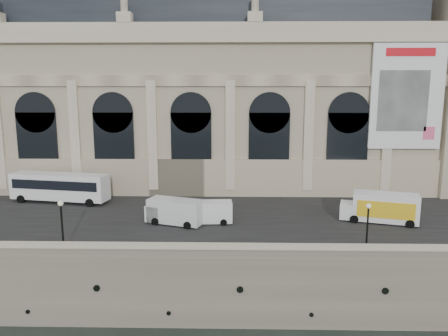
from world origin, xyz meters
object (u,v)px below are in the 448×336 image
Objects in this scene: box_truck at (381,208)px; lamp_right at (367,228)px; bus_left at (60,186)px; van_c at (173,211)px; lamp_left at (62,227)px; van_b at (205,212)px.

box_truck is 9.42m from lamp_right.
van_c is at bearing -28.97° from bus_left.
lamp_left is 1.07× the size of lamp_right.
lamp_right reaches higher than bus_left.
box_truck reaches higher than van_c.
bus_left is 17.97m from lamp_left.
lamp_right is (14.65, -7.75, 0.95)m from van_b.
bus_left is 1.97× the size of van_c.
van_c is 1.38× the size of lamp_left.
bus_left is at bearing 154.45° from lamp_right.
van_c is 22.03m from box_truck.
lamp_left is (6.80, -16.62, 0.26)m from bus_left.
bus_left is 1.53× the size of box_truck.
bus_left reaches higher than van_b.
bus_left is at bearing 168.80° from box_truck.
van_b is 3.37m from van_c.
box_truck reaches higher than van_b.
lamp_left is (-30.42, -9.26, 0.71)m from box_truck.
van_b is at bearing -177.65° from box_truck.
bus_left is at bearing 156.35° from van_b.
lamp_right is at bearing 1.61° from lamp_left.
van_b is 0.84× the size of van_c.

